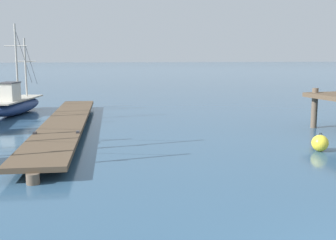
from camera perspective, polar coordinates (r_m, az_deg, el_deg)
The scene contains 3 objects.
floating_dock at distance 19.82m, azimuth -13.71°, elevation -0.29°, with size 2.55×16.87×0.53m.
fishing_boat_1 at distance 26.01m, azimuth -19.93°, elevation 2.07°, with size 2.77×6.49×5.21m.
mooring_buoy at distance 15.98m, azimuth 19.95°, elevation -2.96°, with size 0.60×0.60×0.67m.
Camera 1 is at (-4.66, -4.49, 3.41)m, focal length 44.87 mm.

